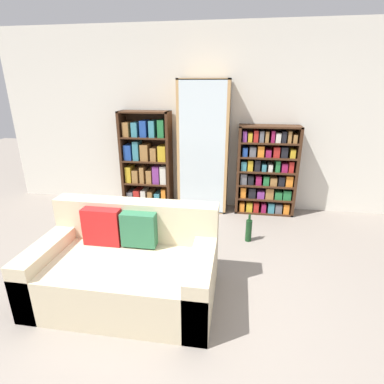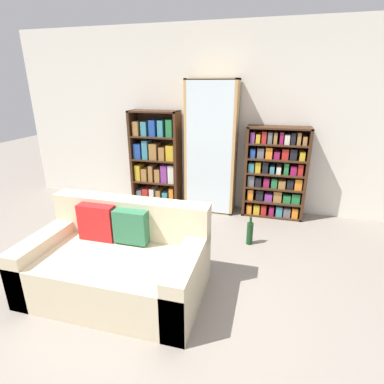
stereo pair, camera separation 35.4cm
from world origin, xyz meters
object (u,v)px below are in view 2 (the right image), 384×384
object	(u,v)px
couch	(118,263)
wine_bottle	(250,233)
display_cabinet	(211,148)
bookshelf_right	(275,174)
bookshelf_left	(156,161)

from	to	relation	value
couch	wine_bottle	size ratio (longest dim) A/B	4.46
display_cabinet	wine_bottle	world-z (taller)	display_cabinet
display_cabinet	wine_bottle	bearing A→B (deg)	-54.18
bookshelf_right	wine_bottle	world-z (taller)	bookshelf_right
couch	bookshelf_right	distance (m)	2.62
couch	wine_bottle	world-z (taller)	couch
bookshelf_right	wine_bottle	distance (m)	1.13
display_cabinet	couch	bearing A→B (deg)	-101.52
couch	display_cabinet	world-z (taller)	display_cabinet
couch	wine_bottle	bearing A→B (deg)	46.64
wine_bottle	bookshelf_right	bearing A→B (deg)	75.76
couch	bookshelf_right	world-z (taller)	bookshelf_right
bookshelf_left	display_cabinet	bearing A→B (deg)	-1.03
couch	bookshelf_right	xyz separation A→B (m)	(1.39, 2.19, 0.35)
couch	bookshelf_left	bearing A→B (deg)	101.61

